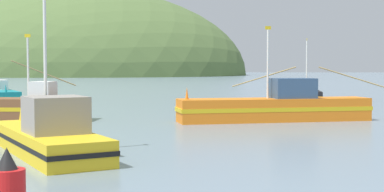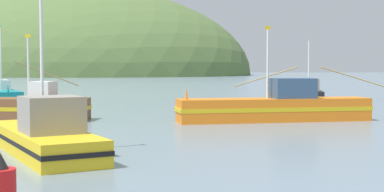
# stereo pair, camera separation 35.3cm
# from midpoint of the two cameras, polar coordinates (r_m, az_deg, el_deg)

# --- Properties ---
(hill_mid_left) EXTENTS (136.75, 109.40, 66.20)m
(hill_mid_left) POSITION_cam_midpoint_polar(r_m,az_deg,el_deg) (218.77, -12.21, 2.10)
(hill_mid_left) COLOR #516B38
(hill_mid_left) RESTS_ON ground
(fishing_boat_teal) EXTENTS (12.28, 10.25, 7.07)m
(fishing_boat_teal) POSITION_cam_midpoint_polar(r_m,az_deg,el_deg) (56.00, -18.65, 0.20)
(fishing_boat_teal) COLOR #147F84
(fishing_boat_teal) RESTS_ON ground
(fishing_boat_black) EXTENTS (13.88, 8.15, 5.90)m
(fishing_boat_black) POSITION_cam_midpoint_polar(r_m,az_deg,el_deg) (53.32, 11.91, 0.21)
(fishing_boat_black) COLOR black
(fishing_boat_black) RESTS_ON ground
(fishing_boat_yellow) EXTENTS (7.29, 8.46, 7.41)m
(fishing_boat_yellow) POSITION_cam_midpoint_polar(r_m,az_deg,el_deg) (21.85, -14.23, -3.92)
(fishing_boat_yellow) COLOR gold
(fishing_boat_yellow) RESTS_ON ground
(fishing_boat_brown) EXTENTS (6.29, 2.90, 5.24)m
(fishing_boat_brown) POSITION_cam_midpoint_polar(r_m,az_deg,el_deg) (35.62, -15.04, -1.10)
(fishing_boat_brown) COLOR brown
(fishing_boat_brown) RESTS_ON ground
(fishing_boat_orange) EXTENTS (11.75, 6.02, 5.67)m
(fishing_boat_orange) POSITION_cam_midpoint_polar(r_m,az_deg,el_deg) (34.15, 8.80, -1.09)
(fishing_boat_orange) COLOR orange
(fishing_boat_orange) RESTS_ON ground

